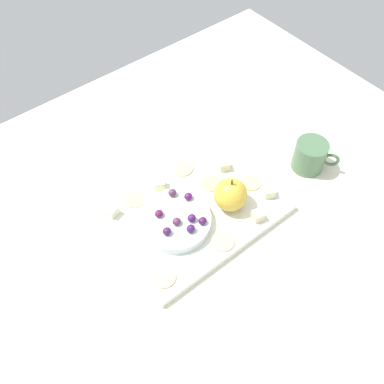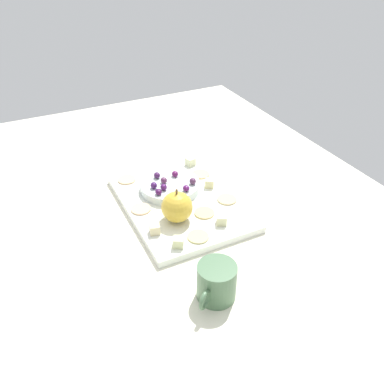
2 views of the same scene
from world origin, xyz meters
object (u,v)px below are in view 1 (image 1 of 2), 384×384
at_px(grape_6, 203,221).
at_px(cracker_2, 183,168).
at_px(grape_5, 192,218).
at_px(grape_3, 159,214).
at_px(grape_2, 191,229).
at_px(grape_1, 167,231).
at_px(cracker_1, 135,199).
at_px(grape_7, 172,193).
at_px(cheese_cube_1, 112,211).
at_px(cheese_cube_4, 224,165).
at_px(cracker_4, 212,183).
at_px(grape_4, 188,196).
at_px(serving_dish, 175,221).
at_px(cracker_0, 251,182).
at_px(platter, 194,212).
at_px(cheese_cube_3, 269,192).
at_px(cup, 310,156).
at_px(cracker_5, 164,277).
at_px(apple_whole, 230,195).
at_px(cracker_3, 223,242).
at_px(cheese_cube_0, 160,184).
at_px(grape_0, 177,221).
at_px(cheese_cube_2, 258,216).

bearing_deg(grape_6, cracker_2, -113.79).
bearing_deg(grape_5, grape_3, -47.32).
bearing_deg(grape_2, grape_1, -31.45).
height_order(cracker_1, grape_7, grape_7).
bearing_deg(cheese_cube_1, cheese_cube_4, 169.05).
xyz_separation_m(cracker_4, grape_5, (0.11, 0.06, 0.03)).
bearing_deg(grape_4, serving_dish, 22.01).
bearing_deg(cracker_0, grape_5, 2.16).
xyz_separation_m(platter, cheese_cube_3, (-0.16, 0.08, 0.02)).
relative_size(cracker_4, grape_5, 2.63).
relative_size(grape_3, cup, 0.19).
bearing_deg(grape_4, cheese_cube_3, 149.24).
relative_size(cheese_cube_4, grape_1, 1.22).
bearing_deg(cracker_5, cup, -176.44).
height_order(apple_whole, grape_2, apple_whole).
xyz_separation_m(grape_1, grape_6, (-0.07, 0.03, -0.00)).
height_order(cracker_0, cracker_3, same).
distance_m(platter, serving_dish, 0.06).
bearing_deg(grape_6, grape_2, 0.01).
bearing_deg(grape_2, grape_5, -134.93).
distance_m(cracker_5, grape_2, 0.11).
distance_m(cheese_cube_0, cracker_2, 0.08).
bearing_deg(cracker_5, grape_0, -140.62).
xyz_separation_m(cheese_cube_3, cracker_1, (0.24, -0.18, -0.01)).
bearing_deg(cheese_cube_2, cheese_cube_3, -155.57).
relative_size(cheese_cube_3, cracker_5, 0.46).
distance_m(cracker_3, cup, 0.31).
distance_m(cheese_cube_2, grape_1, 0.20).
relative_size(platter, grape_7, 20.23).
relative_size(grape_2, grape_6, 1.00).
height_order(grape_3, grape_5, grape_5).
bearing_deg(cheese_cube_3, grape_7, -34.48).
relative_size(cheese_cube_2, grape_3, 1.22).
height_order(platter, grape_4, grape_4).
xyz_separation_m(cheese_cube_2, cracker_4, (0.01, -0.14, -0.01)).
bearing_deg(cheese_cube_0, cracker_0, 144.95).
height_order(grape_1, grape_3, grape_1).
xyz_separation_m(cheese_cube_2, grape_2, (0.14, -0.06, 0.02)).
distance_m(cracker_3, grape_2, 0.07).
relative_size(cracker_2, grape_7, 2.63).
bearing_deg(serving_dish, cracker_4, -165.96).
relative_size(serving_dish, cracker_5, 3.21).
distance_m(platter, cup, 0.31).
xyz_separation_m(cracker_3, grape_5, (0.02, -0.07, 0.03)).
xyz_separation_m(cheese_cube_1, cracker_2, (-0.20, -0.01, -0.01)).
distance_m(cracker_0, grape_4, 0.16).
bearing_deg(grape_7, cracker_4, 170.00).
relative_size(apple_whole, cheese_cube_1, 3.29).
distance_m(grape_4, grape_7, 0.04).
bearing_deg(cracker_1, grape_4, 134.95).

